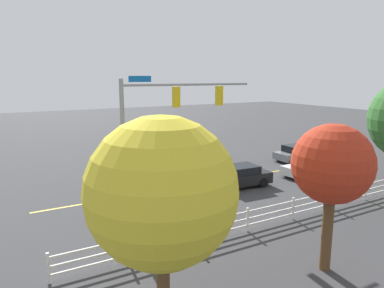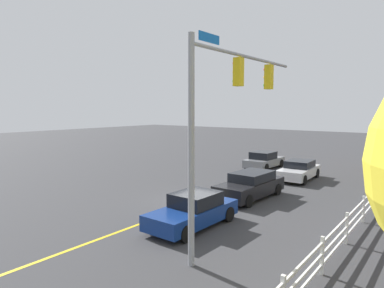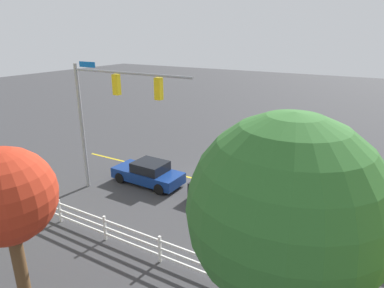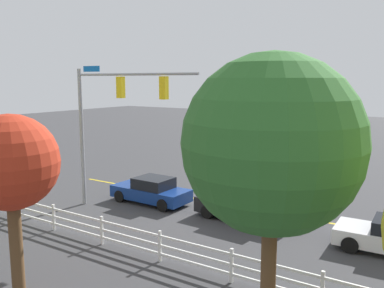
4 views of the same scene
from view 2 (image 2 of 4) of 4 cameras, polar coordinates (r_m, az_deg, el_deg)
ground_plane at (r=18.09m, az=1.37°, el=-9.56°), size 120.00×120.00×0.00m
lane_center_stripe at (r=21.36m, az=7.71°, el=-7.18°), size 28.00×0.16×0.01m
signal_assembly at (r=11.86m, az=5.80°, el=6.79°), size 7.19×0.37×7.15m
car_0 at (r=24.52m, az=17.32°, el=-4.18°), size 4.35×1.98×1.30m
car_1 at (r=28.32m, az=11.85°, el=-2.66°), size 4.05×1.95×1.37m
car_2 at (r=14.33m, az=0.23°, el=-11.00°), size 4.31×1.91×1.39m
car_3 at (r=18.92m, az=9.66°, el=-6.76°), size 4.75×2.06×1.41m
white_rail_fence at (r=17.87m, az=27.45°, el=-8.44°), size 26.10×0.10×1.15m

